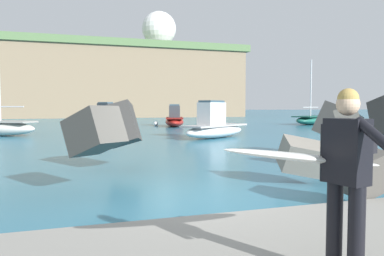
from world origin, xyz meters
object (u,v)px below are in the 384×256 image
at_px(boat_near_left, 174,120).
at_px(boat_near_right, 215,127).
at_px(boat_mid_right, 312,120).
at_px(mooring_buoy_inner, 215,132).
at_px(boat_mid_centre, 108,117).
at_px(surfer_with_board, 334,167).
at_px(radar_dome, 159,32).
at_px(mooring_buoy_middle, 156,124).

height_order(boat_near_left, boat_near_right, boat_near_right).
relative_size(boat_near_right, boat_mid_right, 0.80).
bearing_deg(boat_near_left, mooring_buoy_inner, -91.90).
height_order(boat_mid_centre, mooring_buoy_inner, boat_mid_centre).
bearing_deg(boat_near_right, surfer_with_board, -107.98).
bearing_deg(boat_mid_centre, boat_near_right, -79.24).
distance_m(boat_near_right, boat_mid_centre, 22.17).
relative_size(boat_near_left, boat_mid_centre, 0.98).
distance_m(boat_mid_right, mooring_buoy_inner, 18.46).
distance_m(surfer_with_board, radar_dome, 81.54).
height_order(boat_mid_centre, boat_mid_right, boat_mid_right).
bearing_deg(mooring_buoy_middle, boat_mid_right, -7.17).
xyz_separation_m(mooring_buoy_middle, radar_dome, (10.93, 45.63, 17.80)).
bearing_deg(radar_dome, boat_near_right, -100.00).
height_order(boat_near_right, boat_mid_centre, boat_mid_centre).
height_order(surfer_with_board, mooring_buoy_middle, surfer_with_board).
distance_m(surfer_with_board, boat_near_right, 18.77).
bearing_deg(boat_near_left, boat_mid_right, -2.35).
bearing_deg(mooring_buoy_inner, radar_dome, 80.43).
bearing_deg(boat_mid_right, boat_near_right, -141.47).
bearing_deg(boat_near_right, mooring_buoy_middle, 91.19).
bearing_deg(boat_near_left, boat_near_right, -95.02).
xyz_separation_m(surfer_with_board, boat_mid_centre, (1.65, 39.62, -0.52)).
bearing_deg(surfer_with_board, boat_mid_right, 54.62).
relative_size(surfer_with_board, mooring_buoy_middle, 4.82).
bearing_deg(mooring_buoy_middle, boat_near_right, -88.81).
relative_size(boat_near_right, mooring_buoy_middle, 12.01).
distance_m(boat_near_left, mooring_buoy_middle, 2.09).
height_order(mooring_buoy_inner, radar_dome, radar_dome).
bearing_deg(boat_mid_right, surfer_with_board, -125.38).
relative_size(boat_near_left, boat_mid_right, 0.78).
relative_size(boat_mid_right, radar_dome, 0.70).
bearing_deg(boat_near_left, radar_dome, 78.62).
bearing_deg(surfer_with_board, mooring_buoy_inner, 71.59).
relative_size(boat_near_right, radar_dome, 0.56).
height_order(boat_near_left, mooring_buoy_middle, boat_near_left).
relative_size(mooring_buoy_middle, radar_dome, 0.05).
xyz_separation_m(boat_near_left, mooring_buoy_inner, (-0.37, -11.30, -0.42)).
xyz_separation_m(boat_near_right, mooring_buoy_middle, (-0.30, 14.63, -0.44)).
distance_m(boat_mid_right, radar_dome, 51.04).
bearing_deg(boat_near_left, surfer_with_board, -102.61).
xyz_separation_m(surfer_with_board, boat_near_left, (6.95, 31.05, -0.63)).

